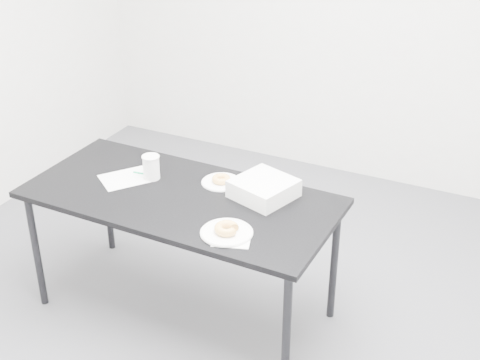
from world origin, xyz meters
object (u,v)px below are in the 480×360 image
at_px(table, 181,205).
at_px(bakery_box, 264,188).
at_px(plate_near, 227,232).
at_px(plate_far, 221,182).
at_px(pen, 143,174).
at_px(donut_near, 227,228).
at_px(donut_far, 221,179).
at_px(scorecard, 126,178).
at_px(coffee_cup, 151,167).

height_order(table, bakery_box, bakery_box).
bearing_deg(plate_near, plate_far, 120.26).
height_order(pen, donut_near, donut_near).
height_order(donut_near, donut_far, donut_near).
xyz_separation_m(donut_near, plate_far, (-0.26, 0.44, -0.03)).
xyz_separation_m(table, plate_near, (0.39, -0.22, 0.06)).
xyz_separation_m(table, donut_far, (0.13, 0.22, 0.08)).
height_order(scorecard, bakery_box, bakery_box).
xyz_separation_m(scorecard, plate_far, (0.49, 0.18, 0.00)).
distance_m(table, donut_near, 0.45).
bearing_deg(table, donut_far, 60.20).
bearing_deg(plate_near, pen, 153.96).
bearing_deg(scorecard, plate_near, 17.88).
distance_m(plate_near, bakery_box, 0.41).
xyz_separation_m(scorecard, coffee_cup, (0.13, 0.06, 0.07)).
distance_m(coffee_cup, bakery_box, 0.64).
bearing_deg(coffee_cup, plate_far, 18.17).
height_order(pen, donut_far, donut_far).
bearing_deg(pen, scorecard, -134.13).
height_order(table, donut_far, donut_far).
xyz_separation_m(plate_near, coffee_cup, (-0.62, 0.32, 0.06)).
distance_m(donut_far, coffee_cup, 0.39).
relative_size(plate_far, coffee_cup, 1.59).
height_order(table, coffee_cup, coffee_cup).
distance_m(donut_near, coffee_cup, 0.70).
xyz_separation_m(table, donut_near, (0.39, -0.22, 0.09)).
bearing_deg(scorecard, donut_near, 17.88).
bearing_deg(plate_far, bakery_box, -7.87).
height_order(table, scorecard, scorecard).
distance_m(scorecard, plate_near, 0.79).
relative_size(scorecard, plate_near, 1.05).
bearing_deg(coffee_cup, donut_far, 18.17).
height_order(scorecard, coffee_cup, coffee_cup).
bearing_deg(pen, donut_far, 7.61).
bearing_deg(plate_near, scorecard, 161.08).
bearing_deg(pen, plate_near, -32.24).
bearing_deg(donut_near, pen, 153.96).
height_order(scorecard, pen, pen).
relative_size(donut_far, coffee_cup, 0.75).
height_order(pen, coffee_cup, coffee_cup).
bearing_deg(plate_far, scorecard, -159.40).
xyz_separation_m(pen, donut_far, (0.43, 0.11, 0.02)).
relative_size(donut_near, plate_far, 0.55).
bearing_deg(bakery_box, donut_far, -170.26).
bearing_deg(donut_far, coffee_cup, -161.83).
xyz_separation_m(scorecard, bakery_box, (0.76, 0.15, 0.05)).
distance_m(table, plate_near, 0.45).
bearing_deg(plate_near, coffee_cup, 152.69).
distance_m(pen, plate_near, 0.76).
distance_m(donut_near, donut_far, 0.51).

